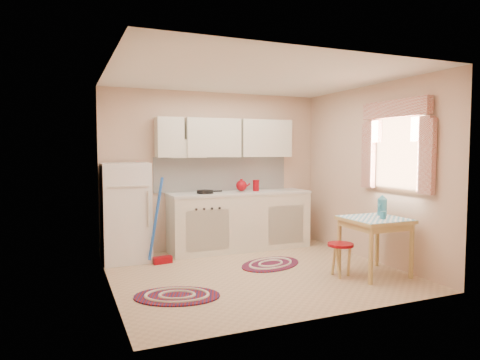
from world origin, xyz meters
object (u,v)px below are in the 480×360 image
object	(u,v)px
base_cabinets	(240,222)
table	(374,247)
fridge	(126,212)
stool	(340,260)

from	to	relation	value
base_cabinets	table	bearing A→B (deg)	-62.08
fridge	table	world-z (taller)	fridge
fridge	table	distance (m)	3.41
base_cabinets	table	size ratio (longest dim) A/B	3.12
fridge	stool	size ratio (longest dim) A/B	3.33
fridge	table	xyz separation A→B (m)	(2.81, -1.90, -0.34)
fridge	stool	distance (m)	3.02
table	stool	bearing A→B (deg)	168.21
fridge	base_cabinets	world-z (taller)	fridge
fridge	table	bearing A→B (deg)	-34.11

